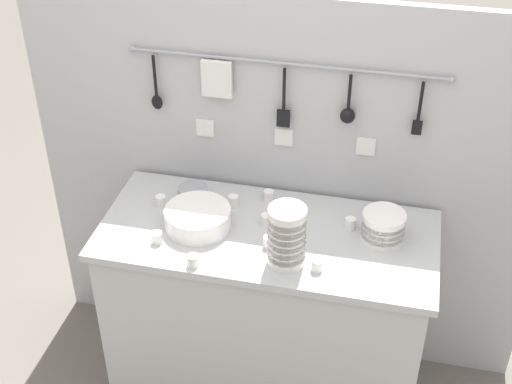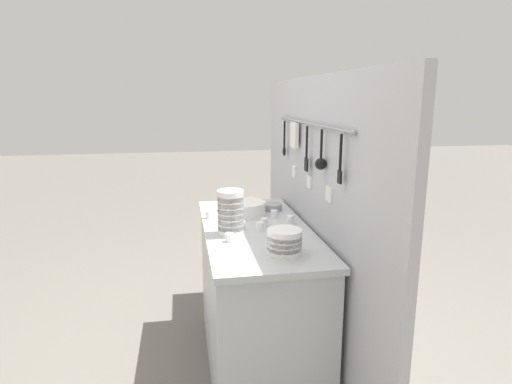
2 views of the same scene
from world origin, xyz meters
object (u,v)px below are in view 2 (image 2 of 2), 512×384
Objects in this scene: bowl_stack_tall_left at (231,213)px; cup_edge_near at (260,226)px; cup_by_caddy at (222,207)px; cup_front_left at (290,220)px; bowl_stack_short_front at (284,242)px; cup_mid_row at (274,214)px; cup_edge_far at (286,240)px; cup_back_left at (264,222)px; plate_stack at (245,208)px; cup_back_right at (230,238)px; cup_centre at (242,225)px; steel_mixing_bowl at (273,207)px; cup_beside_plates at (209,215)px; cup_front_right at (255,203)px.

cup_edge_near is (-0.04, 0.16, -0.09)m from bowl_stack_tall_left.
cup_front_left is at bearing 45.33° from cup_by_caddy.
bowl_stack_tall_left is at bearing -0.38° from cup_by_caddy.
cup_edge_near is (-0.36, -0.04, -0.04)m from bowl_stack_short_front.
cup_mid_row is 0.14m from cup_front_left.
bowl_stack_short_front is 0.82m from cup_by_caddy.
cup_edge_far is 1.00× the size of cup_back_left.
cup_front_left is at bearing 45.04° from plate_stack.
cup_back_right is at bearing -48.86° from cup_edge_near.
cup_mid_row is 1.00× the size of cup_centre.
cup_by_caddy is (-0.43, -0.16, 0.00)m from cup_edge_near.
cup_edge_far reaches higher than steel_mixing_bowl.
bowl_stack_short_front is 0.30m from cup_back_right.
cup_back_left is 1.00× the size of cup_by_caddy.
bowl_stack_short_front is 3.51× the size of cup_beside_plates.
cup_back_left is at bearing -3.47° from cup_front_right.
cup_edge_far is 0.27m from cup_back_right.
plate_stack reaches higher than cup_centre.
cup_edge_far is at bearing -5.27° from cup_mid_row.
cup_centre is 1.00× the size of cup_back_right.
cup_centre is (-0.39, -0.14, -0.04)m from bowl_stack_short_front.
bowl_stack_tall_left reaches higher than cup_edge_far.
cup_back_right is at bearing -31.13° from steel_mixing_bowl.
cup_edge_far is at bearing -6.26° from steel_mixing_bowl.
bowl_stack_short_front is 3.51× the size of cup_front_left.
cup_back_right is at bearing -43.49° from cup_back_left.
cup_front_left is 0.35m from cup_edge_far.
cup_front_left is 0.44m from cup_back_right.
cup_mid_row is at bearing 132.78° from bowl_stack_tall_left.
bowl_stack_tall_left is at bearing -41.16° from cup_centre.
steel_mixing_bowl is 2.65× the size of cup_back_left.
cup_edge_far is 0.73m from cup_front_right.
steel_mixing_bowl is 2.65× the size of cup_mid_row.
cup_by_caddy is at bearing -74.37° from cup_front_right.
plate_stack is at bearing 160.68° from bowl_stack_tall_left.
bowl_stack_tall_left is 0.54m from steel_mixing_bowl.
cup_by_caddy is at bearing -152.22° from cup_back_left.
cup_back_left and cup_beside_plates have the same top height.
steel_mixing_bowl is 2.65× the size of cup_centre.
cup_edge_near is at bearing -161.15° from cup_edge_far.
bowl_stack_short_front is 3.51× the size of cup_mid_row.
bowl_stack_tall_left reaches higher than cup_front_right.
cup_by_caddy reaches higher than steel_mixing_bowl.
cup_edge_far is at bearing 72.13° from cup_back_right.
cup_front_right is 0.69m from cup_back_right.
bowl_stack_short_front reaches higher than steel_mixing_bowl.
cup_mid_row is (-0.26, 0.28, -0.09)m from bowl_stack_tall_left.
bowl_stack_tall_left is 5.19× the size of cup_front_left.
steel_mixing_bowl is at bearing 160.14° from cup_back_left.
cup_mid_row is at bearing 141.06° from cup_back_right.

